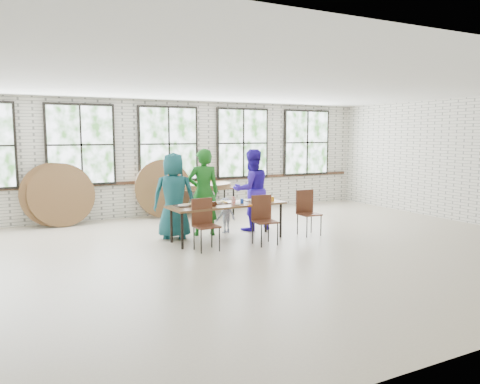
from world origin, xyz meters
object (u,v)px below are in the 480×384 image
at_px(dining_table, 227,206).
at_px(storage_table, 202,190).
at_px(chair_near_left, 204,220).
at_px(chair_near_right, 263,215).

bearing_deg(dining_table, storage_table, 73.56).
bearing_deg(chair_near_left, dining_table, 32.50).
distance_m(dining_table, chair_near_left, 0.90).
relative_size(dining_table, chair_near_left, 2.57).
height_order(dining_table, chair_near_right, chair_near_right).
xyz_separation_m(chair_near_left, chair_near_right, (1.20, -0.10, 0.00)).
bearing_deg(chair_near_right, chair_near_left, -177.88).
bearing_deg(storage_table, dining_table, -102.42).
bearing_deg(dining_table, chair_near_left, -148.29).
distance_m(chair_near_right, storage_table, 3.48).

